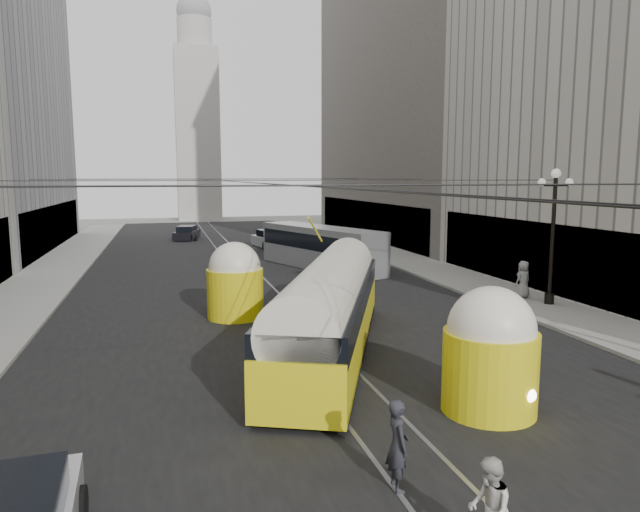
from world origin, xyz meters
TOP-DOWN VIEW (x-y plane):
  - road at (0.00, 32.50)m, footprint 20.00×85.00m
  - sidewalk_left at (-12.00, 36.00)m, footprint 4.00×72.00m
  - sidewalk_right at (12.00, 36.00)m, footprint 4.00×72.00m
  - rail_left at (-0.75, 32.50)m, footprint 0.12×85.00m
  - rail_right at (0.75, 32.50)m, footprint 0.12×85.00m
  - building_right_far at (20.00, 48.00)m, footprint 12.60×32.60m
  - distant_tower at (0.00, 80.00)m, footprint 6.00×6.00m
  - lamppost_right_mid at (12.60, 18.00)m, footprint 1.86×0.44m
  - catenary at (0.12, 31.49)m, footprint 25.00×72.00m
  - streetcar at (0.50, 13.84)m, footprint 7.65×14.40m
  - city_bus at (5.10, 31.85)m, footprint 6.13×11.62m
  - sedan_white_far at (3.96, 44.19)m, footprint 2.90×5.21m
  - sedan_dark_far at (-2.89, 52.95)m, footprint 2.89×4.65m
  - pedestrian_crossing_a at (-0.71, 5.00)m, footprint 0.48×0.70m
  - pedestrian_crossing_b at (-0.10, 2.68)m, footprint 0.94×1.02m
  - pedestrian_sidewalk_right at (12.19, 19.51)m, footprint 1.02×0.77m

SIDE VIEW (x-z plane):
  - road at x=0.00m, z-range -0.01..0.01m
  - rail_left at x=-0.75m, z-range -0.02..0.02m
  - rail_right at x=0.75m, z-range -0.02..0.02m
  - sidewalk_left at x=-12.00m, z-range 0.00..0.15m
  - sidewalk_right at x=12.00m, z-range 0.00..0.15m
  - sedan_dark_far at x=-2.89m, z-range -0.06..1.30m
  - sedan_white_far at x=3.96m, z-range -0.07..1.48m
  - pedestrian_crossing_b at x=-0.10m, z-range 0.00..1.69m
  - pedestrian_crossing_a at x=-0.71m, z-range 0.00..1.85m
  - pedestrian_sidewalk_right at x=12.19m, z-range 0.15..2.01m
  - city_bus at x=5.10m, z-range 0.14..2.98m
  - streetcar at x=0.50m, z-range -0.04..3.36m
  - lamppost_right_mid at x=12.60m, z-range 0.56..6.93m
  - catenary at x=0.12m, z-range 5.77..6.00m
  - distant_tower at x=0.00m, z-range -0.71..30.65m
  - building_right_far at x=20.00m, z-range 0.01..32.61m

